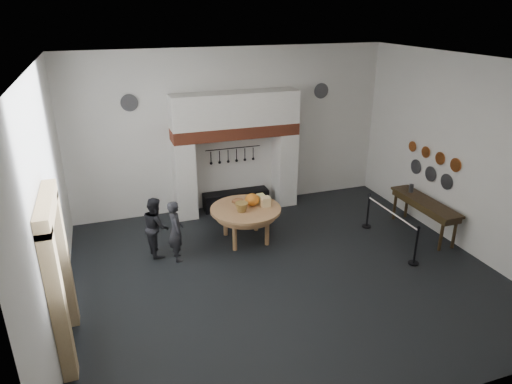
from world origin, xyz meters
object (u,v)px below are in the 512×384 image
object	(u,v)px
work_table	(246,209)
barrier_post_far	(368,211)
visitor_far	(156,226)
side_table	(425,202)
visitor_near	(176,231)
barrier_post_near	(416,246)
iron_range	(236,200)

from	to	relation	value
work_table	barrier_post_far	xyz separation A→B (m)	(3.27, -0.37, -0.39)
visitor_far	barrier_post_far	bearing A→B (deg)	-100.75
work_table	side_table	xyz separation A→B (m)	(4.44, -1.11, 0.03)
work_table	visitor_near	distance (m)	1.84
visitor_near	side_table	bearing A→B (deg)	-99.98
barrier_post_far	visitor_near	bearing A→B (deg)	-179.92
visitor_far	barrier_post_near	distance (m)	5.97
iron_range	barrier_post_near	distance (m)	5.25
visitor_near	barrier_post_far	xyz separation A→B (m)	(5.07, 0.01, -0.28)
iron_range	barrier_post_far	bearing A→B (deg)	-38.65
visitor_near	barrier_post_near	world-z (taller)	visitor_near
visitor_near	visitor_far	bearing A→B (deg)	41.78
visitor_near	work_table	bearing A→B (deg)	-81.46
visitor_far	barrier_post_near	bearing A→B (deg)	-120.27
side_table	visitor_far	bearing A→B (deg)	170.25
work_table	barrier_post_far	world-z (taller)	barrier_post_far
visitor_far	barrier_post_far	xyz separation A→B (m)	(5.47, -0.39, -0.27)
side_table	barrier_post_far	bearing A→B (deg)	147.29
visitor_near	barrier_post_near	bearing A→B (deg)	-114.68
work_table	iron_range	bearing A→B (deg)	80.39
visitor_far	side_table	world-z (taller)	visitor_far
visitor_far	barrier_post_far	size ratio (longest dim) A/B	1.59
iron_range	side_table	size ratio (longest dim) A/B	0.86
barrier_post_near	barrier_post_far	distance (m)	2.00
side_table	barrier_post_near	world-z (taller)	same
iron_range	barrier_post_far	distance (m)	3.77
barrier_post_far	barrier_post_near	bearing A→B (deg)	-90.00
visitor_near	barrier_post_far	distance (m)	5.08
barrier_post_near	barrier_post_far	size ratio (longest dim) A/B	1.00
visitor_near	iron_range	bearing A→B (deg)	-45.31
barrier_post_near	side_table	bearing A→B (deg)	47.18
visitor_far	barrier_post_far	distance (m)	5.49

